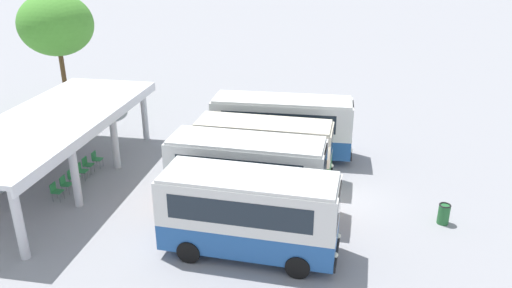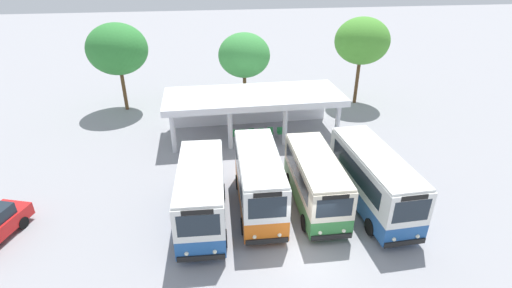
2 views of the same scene
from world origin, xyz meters
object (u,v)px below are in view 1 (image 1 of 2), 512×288
city_bus_second_in_row (247,172)px  city_bus_fourth_amber (282,125)px  waiting_chair_second_from_end (65,183)px  waiting_chair_fifth_seat (87,164)px  city_bus_middle_cream (264,148)px  litter_bin_apron (444,214)px  waiting_chair_far_end_seat (96,158)px  waiting_chair_fourth_seat (81,170)px  waiting_chair_middle_seat (73,176)px  city_bus_nearest_orange (249,211)px  waiting_chair_end_by_column (56,190)px

city_bus_second_in_row → city_bus_fourth_amber: city_bus_second_in_row is taller
waiting_chair_second_from_end → waiting_chair_fifth_seat: same height
city_bus_middle_cream → litter_bin_apron: size_ratio=7.53×
city_bus_fourth_amber → waiting_chair_far_end_seat: 10.00m
waiting_chair_fourth_seat → waiting_chair_far_end_seat: bearing=-2.6°
waiting_chair_second_from_end → waiting_chair_fourth_seat: (1.47, -0.02, 0.00)m
city_bus_middle_cream → waiting_chair_middle_seat: city_bus_middle_cream is taller
city_bus_nearest_orange → waiting_chair_second_from_end: bearing=71.1°
city_bus_second_in_row → litter_bin_apron: (0.39, -8.37, -1.41)m
city_bus_middle_cream → litter_bin_apron: (-2.73, -8.13, -1.25)m
city_bus_middle_cream → waiting_chair_far_end_seat: (-0.04, 8.90, -1.18)m
waiting_chair_fourth_seat → waiting_chair_fifth_seat: size_ratio=1.00×
city_bus_nearest_orange → city_bus_second_in_row: (3.12, 0.71, 0.06)m
waiting_chair_middle_seat → city_bus_nearest_orange: bearing=-112.8°
city_bus_second_in_row → waiting_chair_fourth_seat: bearing=79.6°
waiting_chair_second_from_end → waiting_chair_far_end_seat: same height
city_bus_second_in_row → city_bus_middle_cream: bearing=-4.2°
city_bus_nearest_orange → city_bus_fourth_amber: size_ratio=0.89×
waiting_chair_second_from_end → waiting_chair_end_by_column: bearing=176.3°
city_bus_middle_cream → waiting_chair_fourth_seat: bearing=99.6°
city_bus_middle_cream → litter_bin_apron: bearing=-108.5°
city_bus_nearest_orange → waiting_chair_fourth_seat: city_bus_nearest_orange is taller
city_bus_fourth_amber → waiting_chair_end_by_column: city_bus_fourth_amber is taller
waiting_chair_middle_seat → city_bus_second_in_row: bearing=-95.6°
city_bus_nearest_orange → waiting_chair_end_by_column: city_bus_nearest_orange is taller
city_bus_nearest_orange → waiting_chair_far_end_seat: bearing=56.5°
waiting_chair_middle_seat → waiting_chair_far_end_seat: same height
city_bus_middle_cream → waiting_chair_end_by_column: (-3.73, 9.03, -1.18)m
waiting_chair_second_from_end → city_bus_nearest_orange: bearing=-108.9°
city_bus_second_in_row → waiting_chair_fifth_seat: city_bus_second_in_row is taller
waiting_chair_fifth_seat → litter_bin_apron: 17.27m
city_bus_fourth_amber → waiting_chair_fifth_seat: city_bus_fourth_amber is taller
litter_bin_apron → waiting_chair_end_by_column: bearing=93.3°
city_bus_nearest_orange → waiting_chair_end_by_column: bearing=75.2°
waiting_chair_middle_seat → waiting_chair_far_end_seat: (2.21, -0.11, 0.00)m
city_bus_second_in_row → waiting_chair_middle_seat: city_bus_second_in_row is taller
city_bus_middle_cream → waiting_chair_fourth_seat: size_ratio=7.88×
city_bus_middle_cream → waiting_chair_middle_seat: size_ratio=7.88×
city_bus_middle_cream → waiting_chair_end_by_column: bearing=112.4°
waiting_chair_middle_seat → waiting_chair_fifth_seat: bearing=0.9°
waiting_chair_middle_seat → waiting_chair_fifth_seat: 1.47m
city_bus_middle_cream → waiting_chair_fourth_seat: (-1.52, 8.96, -1.18)m
waiting_chair_fourth_seat → waiting_chair_fifth_seat: 0.74m
city_bus_middle_cream → waiting_chair_second_from_end: 9.54m
city_bus_nearest_orange → city_bus_middle_cream: bearing=4.4°
waiting_chair_second_from_end → waiting_chair_middle_seat: 0.74m
waiting_chair_second_from_end → litter_bin_apron: bearing=-89.1°
city_bus_middle_cream → waiting_chair_middle_seat: bearing=104.1°
waiting_chair_end_by_column → waiting_chair_far_end_seat: (3.69, -0.13, 0.00)m
city_bus_second_in_row → city_bus_middle_cream: 3.13m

